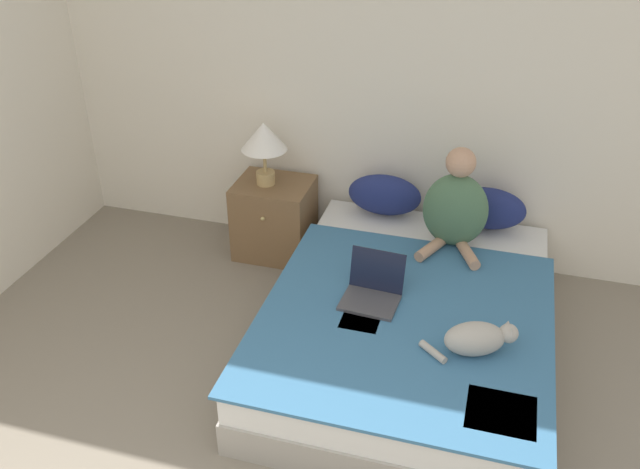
# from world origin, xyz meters

# --- Properties ---
(wall_back) EXTENTS (5.38, 0.05, 2.55)m
(wall_back) POSITION_xyz_m (0.00, 3.59, 1.27)
(wall_back) COLOR silver
(wall_back) RESTS_ON ground_plane
(bed) EXTENTS (1.59, 2.13, 0.40)m
(bed) POSITION_xyz_m (0.56, 2.45, 0.20)
(bed) COLOR #9E998E
(bed) RESTS_ON ground_plane
(pillow_near) EXTENTS (0.51, 0.23, 0.29)m
(pillow_near) POSITION_xyz_m (0.21, 3.38, 0.54)
(pillow_near) COLOR navy
(pillow_near) RESTS_ON bed
(pillow_far) EXTENTS (0.51, 0.23, 0.29)m
(pillow_far) POSITION_xyz_m (0.91, 3.38, 0.54)
(pillow_far) COLOR navy
(pillow_far) RESTS_ON bed
(person_sitting) EXTENTS (0.41, 0.40, 0.67)m
(person_sitting) POSITION_xyz_m (0.71, 3.09, 0.67)
(person_sitting) COLOR #476B4C
(person_sitting) RESTS_ON bed
(cat_tabby) EXTENTS (0.49, 0.29, 0.18)m
(cat_tabby) POSITION_xyz_m (0.96, 2.07, 0.49)
(cat_tabby) COLOR #A8A399
(cat_tabby) RESTS_ON bed
(laptop_open) EXTENTS (0.34, 0.32, 0.26)m
(laptop_open) POSITION_xyz_m (0.35, 2.37, 0.45)
(laptop_open) COLOR #424247
(laptop_open) RESTS_ON bed
(nightstand) EXTENTS (0.53, 0.47, 0.56)m
(nightstand) POSITION_xyz_m (-0.57, 3.29, 0.28)
(nightstand) COLOR brown
(nightstand) RESTS_ON ground_plane
(table_lamp) EXTENTS (0.32, 0.32, 0.46)m
(table_lamp) POSITION_xyz_m (-0.62, 3.27, 0.90)
(table_lamp) COLOR tan
(table_lamp) RESTS_ON nightstand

